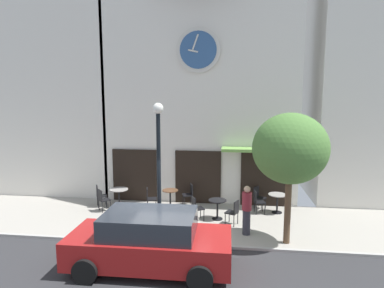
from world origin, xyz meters
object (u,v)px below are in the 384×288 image
object	(u,v)px
cafe_table_center_left	(170,196)
cafe_chair_near_tree	(258,196)
cafe_table_center	(217,206)
cafe_chair_right_end	(150,197)
cafe_chair_mid_row	(234,211)
cafe_chair_facing_wall	(100,194)
cafe_chair_corner	(196,207)
cafe_table_near_curb	(119,193)
cafe_chair_outer	(258,200)
cafe_table_rightmost	(277,200)
pedestrian_maroon	(247,210)
street_lamp	(159,168)
cafe_chair_facing_street	(102,198)
parked_car_red	(150,241)
street_tree	(290,149)
cafe_chair_left_end	(189,193)

from	to	relation	value
cafe_table_center_left	cafe_chair_near_tree	world-z (taller)	cafe_chair_near_tree
cafe_table_center	cafe_chair_right_end	xyz separation A→B (m)	(-2.80, 0.73, 0.01)
cafe_chair_mid_row	cafe_chair_facing_wall	distance (m)	5.75
cafe_table_center	cafe_chair_corner	xyz separation A→B (m)	(-0.79, -0.21, 0.01)
cafe_table_center	cafe_chair_mid_row	size ratio (longest dim) A/B	0.83
cafe_table_near_curb	cafe_chair_outer	world-z (taller)	cafe_chair_outer
cafe_table_rightmost	cafe_chair_outer	xyz separation A→B (m)	(-0.78, -0.14, -0.01)
cafe_chair_mid_row	pedestrian_maroon	size ratio (longest dim) A/B	0.54
cafe_chair_right_end	pedestrian_maroon	world-z (taller)	pedestrian_maroon
cafe_chair_facing_wall	cafe_chair_right_end	world-z (taller)	same
cafe_chair_outer	cafe_chair_facing_wall	world-z (taller)	same
cafe_chair_mid_row	cafe_chair_outer	world-z (taller)	same
street_lamp	cafe_table_center	distance (m)	2.91
cafe_table_near_curb	cafe_chair_corner	distance (m)	3.63
cafe_table_near_curb	cafe_table_center	xyz separation A→B (m)	(4.21, -1.03, -0.02)
cafe_table_center_left	cafe_chair_mid_row	bearing A→B (deg)	-30.90
cafe_chair_outer	cafe_chair_facing_street	xyz separation A→B (m)	(-6.20, -0.52, 0.00)
street_lamp	cafe_chair_near_tree	distance (m)	4.83
pedestrian_maroon	cafe_chair_facing_street	bearing A→B (deg)	164.36
cafe_chair_facing_street	cafe_chair_near_tree	xyz separation A→B (m)	(6.26, 1.15, 0.00)
cafe_table_near_curb	cafe_chair_mid_row	world-z (taller)	cafe_chair_mid_row
cafe_chair_corner	parked_car_red	world-z (taller)	parked_car_red
cafe_table_center_left	cafe_chair_facing_wall	xyz separation A→B (m)	(-2.97, -0.22, 0.01)
cafe_chair_outer	cafe_chair_facing_wall	size ratio (longest dim) A/B	1.00
street_tree	cafe_chair_facing_wall	size ratio (longest dim) A/B	4.57
cafe_table_rightmost	cafe_chair_facing_street	distance (m)	7.00
cafe_table_rightmost	cafe_chair_outer	size ratio (longest dim) A/B	0.85
cafe_chair_outer	cafe_chair_near_tree	world-z (taller)	same
street_tree	cafe_table_center	xyz separation A→B (m)	(-2.27, 1.77, -2.49)
cafe_chair_facing_wall	cafe_chair_corner	xyz separation A→B (m)	(4.20, -1.06, 0.00)
cafe_table_center_left	cafe_table_rightmost	world-z (taller)	cafe_table_rightmost
cafe_chair_facing_wall	cafe_table_near_curb	bearing A→B (deg)	12.75
street_tree	cafe_chair_right_end	bearing A→B (deg)	153.77
cafe_table_center	cafe_table_rightmost	bearing A→B (deg)	22.90
cafe_chair_facing_street	cafe_chair_facing_wall	size ratio (longest dim) A/B	1.00
cafe_table_center	cafe_chair_facing_street	distance (m)	4.65
cafe_chair_facing_street	cafe_chair_left_end	distance (m)	3.58
cafe_table_center_left	cafe_table_center	size ratio (longest dim) A/B	1.01
cafe_chair_left_end	parked_car_red	distance (m)	5.33
cafe_table_rightmost	street_lamp	bearing A→B (deg)	-151.14
cafe_chair_outer	parked_car_red	bearing A→B (deg)	-124.24
cafe_chair_facing_street	parked_car_red	xyz separation A→B (m)	(3.03, -4.13, 0.23)
cafe_table_center_left	cafe_chair_corner	xyz separation A→B (m)	(1.22, -1.29, 0.01)
cafe_chair_right_end	cafe_chair_mid_row	bearing A→B (deg)	-19.67
cafe_table_center	parked_car_red	xyz separation A→B (m)	(-1.62, -3.82, 0.24)
cafe_table_center_left	cafe_chair_left_end	distance (m)	0.86
street_lamp	cafe_table_near_curb	distance (m)	3.71
cafe_table_center	cafe_chair_near_tree	distance (m)	2.18
street_lamp	cafe_chair_mid_row	size ratio (longest dim) A/B	4.87
cafe_table_near_curb	street_lamp	bearing A→B (deg)	-46.17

